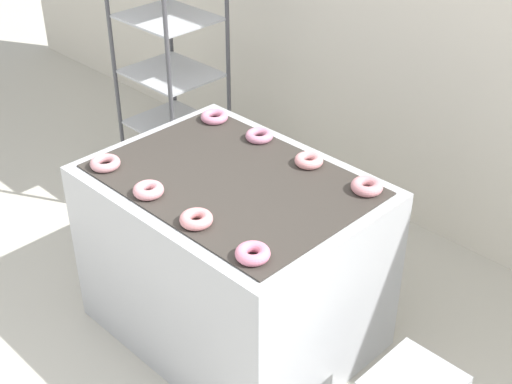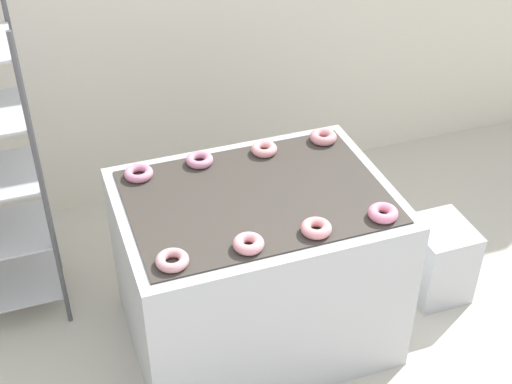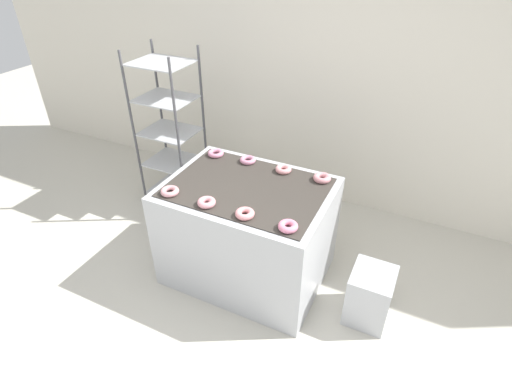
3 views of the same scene
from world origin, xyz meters
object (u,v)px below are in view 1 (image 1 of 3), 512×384
at_px(baking_rack_cart, 171,74).
at_px(donut_far_midleft, 259,136).
at_px(fryer_machine, 233,258).
at_px(donut_near_midleft, 148,190).
at_px(donut_near_left, 105,163).
at_px(donut_far_left, 214,117).
at_px(donut_far_right, 367,186).
at_px(donut_near_midright, 196,219).
at_px(donut_far_midright, 309,160).
at_px(donut_near_right, 253,253).

xyz_separation_m(baking_rack_cart, donut_far_midleft, (0.99, -0.27, 0.06)).
bearing_deg(fryer_machine, donut_near_midleft, -114.41).
bearing_deg(donut_far_midleft, baking_rack_cart, 164.53).
bearing_deg(donut_near_left, donut_far_midleft, 65.67).
bearing_deg(donut_far_left, baking_rack_cart, 157.36).
bearing_deg(baking_rack_cart, donut_near_midleft, -43.21).
bearing_deg(donut_far_right, donut_near_midleft, -133.36).
height_order(donut_near_midright, donut_far_midright, donut_near_midright).
height_order(donut_near_midright, donut_far_left, donut_near_midright).
distance_m(donut_far_midleft, donut_far_right, 0.64).
distance_m(fryer_machine, donut_near_left, 0.73).
bearing_deg(donut_near_midleft, baking_rack_cart, 136.79).
height_order(fryer_machine, donut_far_midleft, donut_far_midleft).
xyz_separation_m(baking_rack_cart, donut_far_midright, (1.31, -0.29, 0.06)).
bearing_deg(donut_far_left, donut_near_left, -90.21).
bearing_deg(donut_far_midright, donut_near_right, -65.13).
bearing_deg(donut_far_right, donut_far_midleft, 179.19).
bearing_deg(baking_rack_cart, donut_near_right, -30.28).
bearing_deg(fryer_machine, donut_far_left, 145.03).
distance_m(donut_near_midright, donut_far_right, 0.74).
xyz_separation_m(donut_near_left, donut_near_midleft, (0.32, -0.01, 0.00)).
xyz_separation_m(donut_near_midright, donut_far_left, (-0.61, 0.65, -0.00)).
distance_m(baking_rack_cart, donut_near_midleft, 1.38).
height_order(baking_rack_cart, donut_near_right, baking_rack_cart).
bearing_deg(donut_near_right, donut_far_midright, 114.87).
xyz_separation_m(fryer_machine, donut_near_midright, (0.15, -0.33, 0.45)).
relative_size(donut_near_midright, donut_far_right, 0.97).
bearing_deg(donut_far_midright, donut_near_midleft, -115.07).
height_order(donut_near_midleft, donut_far_left, donut_near_midleft).
xyz_separation_m(fryer_machine, donut_far_right, (0.47, 0.33, 0.46)).
bearing_deg(donut_near_left, baking_rack_cart, 126.30).
bearing_deg(donut_near_midright, donut_far_midright, 89.34).
xyz_separation_m(donut_near_midleft, donut_far_right, (0.62, 0.66, 0.00)).
relative_size(donut_near_midright, donut_far_midleft, 1.00).
relative_size(donut_near_midleft, donut_far_left, 0.96).
bearing_deg(donut_far_midright, donut_far_right, 0.89).
relative_size(donut_near_left, donut_near_midright, 1.02).
distance_m(donut_near_midright, donut_far_midleft, 0.74).
relative_size(donut_far_midright, donut_far_right, 0.94).
height_order(fryer_machine, donut_near_midright, donut_near_midright).
bearing_deg(donut_near_right, fryer_machine, 144.32).
relative_size(fryer_machine, donut_far_right, 9.17).
relative_size(fryer_machine, donut_far_midright, 9.73).
xyz_separation_m(donut_near_midright, donut_far_right, (0.32, 0.66, 0.00)).
xyz_separation_m(donut_near_left, donut_near_midright, (0.62, -0.01, 0.00)).
height_order(baking_rack_cart, donut_far_left, baking_rack_cart).
bearing_deg(baking_rack_cart, donut_far_right, -9.85).
relative_size(baking_rack_cart, donut_far_left, 11.96).
xyz_separation_m(fryer_machine, donut_near_midleft, (-0.15, -0.33, 0.45)).
height_order(baking_rack_cart, donut_near_midright, baking_rack_cart).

